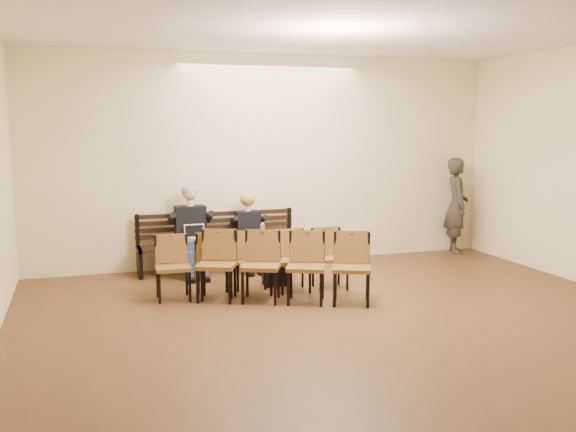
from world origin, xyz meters
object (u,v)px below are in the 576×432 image
(laptop, at_px, (196,242))
(chair_row_front, at_px, (254,263))
(bench, at_px, (219,257))
(seated_woman, at_px, (250,236))
(chair_row_back, at_px, (283,267))
(passerby, at_px, (457,198))
(seated_man, at_px, (191,230))
(water_bottle, at_px, (263,237))
(bag, at_px, (277,276))

(laptop, distance_m, chair_row_front, 1.35)
(bench, relative_size, chair_row_front, 0.97)
(chair_row_front, bearing_deg, seated_woman, 80.41)
(chair_row_front, bearing_deg, chair_row_back, -60.03)
(seated_woman, height_order, laptop, seated_woman)
(passerby, relative_size, chair_row_back, 0.87)
(seated_woman, distance_m, laptop, 0.94)
(seated_woman, xyz_separation_m, passerby, (3.97, 0.22, 0.45))
(seated_man, relative_size, water_bottle, 5.80)
(water_bottle, height_order, passerby, passerby)
(bench, height_order, seated_man, seated_man)
(bench, relative_size, passerby, 1.29)
(bench, distance_m, passerby, 4.53)
(seated_woman, bearing_deg, laptop, -165.48)
(seated_woman, relative_size, water_bottle, 4.54)
(seated_man, distance_m, chair_row_back, 2.15)
(chair_row_front, bearing_deg, bench, 98.85)
(seated_man, bearing_deg, passerby, 2.56)
(seated_woman, distance_m, chair_row_back, 1.95)
(water_bottle, height_order, bag, water_bottle)
(laptop, height_order, passerby, passerby)
(seated_man, height_order, seated_woman, seated_man)
(laptop, distance_m, water_bottle, 1.06)
(seated_woman, relative_size, chair_row_front, 0.42)
(passerby, bearing_deg, seated_man, 112.67)
(water_bottle, relative_size, chair_row_back, 0.11)
(laptop, bearing_deg, bag, -26.53)
(passerby, bearing_deg, seated_woman, 113.27)
(bag, distance_m, chair_row_back, 0.97)
(bench, bearing_deg, seated_man, -165.30)
(seated_man, relative_size, bag, 3.81)
(seated_woman, relative_size, chair_row_back, 0.49)
(seated_man, height_order, chair_row_back, seated_man)
(seated_woman, relative_size, passerby, 0.55)
(laptop, bearing_deg, water_bottle, 11.01)
(bench, distance_m, chair_row_front, 1.58)
(seated_woman, xyz_separation_m, chair_row_front, (-0.31, -1.44, -0.12))
(water_bottle, bearing_deg, seated_man, 166.92)
(water_bottle, xyz_separation_m, chair_row_front, (-0.46, -1.19, -0.13))
(bench, relative_size, bag, 6.93)
(seated_woman, bearing_deg, passerby, 3.17)
(chair_row_back, bearing_deg, seated_woman, 112.28)
(bench, xyz_separation_m, seated_man, (-0.46, -0.12, 0.49))
(seated_man, xyz_separation_m, bag, (1.07, -1.06, -0.58))
(bench, bearing_deg, laptop, -140.42)
(seated_man, height_order, chair_row_front, seated_man)
(passerby, height_order, chair_row_back, passerby)
(seated_man, relative_size, chair_row_back, 0.62)
(bag, bearing_deg, seated_woman, 96.81)
(bench, bearing_deg, chair_row_back, -78.29)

